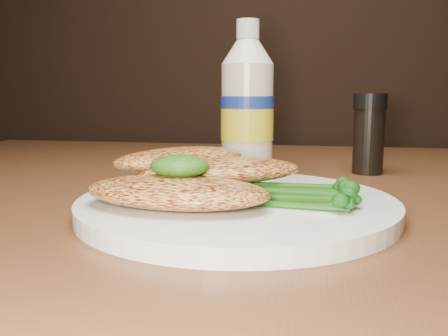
# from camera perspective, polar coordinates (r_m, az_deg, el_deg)

# --- Properties ---
(plate) EXTENTS (0.28, 0.28, 0.01)m
(plate) POSITION_cam_1_polar(r_m,az_deg,el_deg) (0.43, 1.52, -4.39)
(plate) COLOR white
(plate) RESTS_ON dining_table
(chicken_front) EXTENTS (0.16, 0.09, 0.02)m
(chicken_front) POSITION_cam_1_polar(r_m,az_deg,el_deg) (0.40, -5.51, -2.75)
(chicken_front) COLOR gold
(chicken_front) RESTS_ON plate
(chicken_mid) EXTENTS (0.17, 0.12, 0.02)m
(chicken_mid) POSITION_cam_1_polar(r_m,az_deg,el_deg) (0.45, -0.34, -0.24)
(chicken_mid) COLOR gold
(chicken_mid) RESTS_ON plate
(chicken_back) EXTENTS (0.15, 0.15, 0.02)m
(chicken_back) POSITION_cam_1_polar(r_m,az_deg,el_deg) (0.47, -5.01, 1.09)
(chicken_back) COLOR gold
(chicken_back) RESTS_ON plate
(pesto_front) EXTENTS (0.06, 0.05, 0.02)m
(pesto_front) POSITION_cam_1_polar(r_m,az_deg,el_deg) (0.41, -5.16, 0.23)
(pesto_front) COLOR black
(pesto_front) RESTS_ON chicken_front
(broccolini_bundle) EXTENTS (0.13, 0.10, 0.02)m
(broccolini_bundle) POSITION_cam_1_polar(r_m,az_deg,el_deg) (0.42, 7.69, -2.37)
(broccolini_bundle) COLOR #1D4D10
(broccolini_bundle) RESTS_ON plate
(mayo_bottle) EXTENTS (0.09, 0.09, 0.19)m
(mayo_bottle) POSITION_cam_1_polar(r_m,az_deg,el_deg) (0.64, 2.72, 8.18)
(mayo_bottle) COLOR silver
(mayo_bottle) RESTS_ON dining_table
(pepper_grinder) EXTENTS (0.06, 0.06, 0.10)m
(pepper_grinder) POSITION_cam_1_polar(r_m,az_deg,el_deg) (0.66, 16.41, 3.81)
(pepper_grinder) COLOR black
(pepper_grinder) RESTS_ON dining_table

